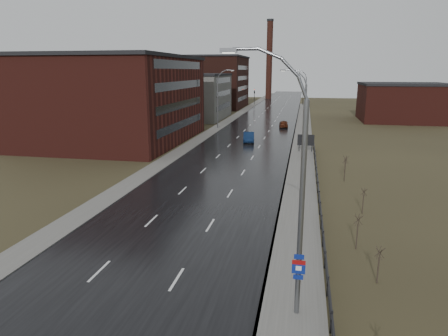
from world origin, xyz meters
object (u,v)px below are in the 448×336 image
at_px(billboard, 306,141).
at_px(car_near, 249,137).
at_px(streetlight_main, 295,191).
at_px(car_far, 284,124).

bearing_deg(billboard, car_near, 142.46).
bearing_deg(streetlight_main, car_near, 100.27).
xyz_separation_m(streetlight_main, car_near, (-8.28, 45.66, -5.27)).
distance_m(car_near, car_far, 18.59).
height_order(billboard, car_far, billboard).
xyz_separation_m(billboard, car_far, (-4.36, 24.86, -1.01)).
bearing_deg(streetlight_main, car_far, 93.35).
bearing_deg(streetlight_main, billboard, 89.07).
relative_size(streetlight_main, billboard, 4.69).
bearing_deg(car_far, streetlight_main, 88.88).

